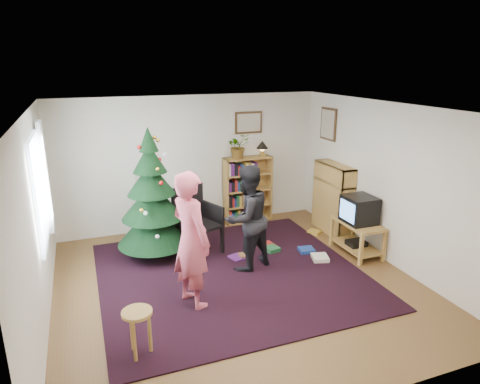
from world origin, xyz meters
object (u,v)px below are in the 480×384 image
object	(u,v)px
table_lamp	(262,146)
crt_tv	(359,209)
picture_back	(249,123)
stool	(138,321)
christmas_tree	(152,204)
person_by_chair	(247,218)
person_standing	(191,240)
potted_plant	(238,146)
bookshelf_back	(248,189)
armchair	(196,216)
bookshelf_right	(333,198)
tv_stand	(357,235)
picture_right	(328,124)

from	to	relation	value
table_lamp	crt_tv	bearing A→B (deg)	-68.11
picture_back	stool	distance (m)	4.72
christmas_tree	person_by_chair	xyz separation A→B (m)	(1.25, -0.95, -0.07)
picture_back	person_standing	world-z (taller)	picture_back
potted_plant	table_lamp	xyz separation A→B (m)	(0.50, 0.00, -0.03)
christmas_tree	person_standing	bearing A→B (deg)	-82.63
bookshelf_back	armchair	xyz separation A→B (m)	(-1.33, -1.02, -0.06)
potted_plant	person_by_chair	bearing A→B (deg)	-106.78
picture_back	person_by_chair	xyz separation A→B (m)	(-0.84, -2.05, -1.13)
picture_back	crt_tv	size ratio (longest dim) A/B	1.09
bookshelf_right	crt_tv	size ratio (longest dim) A/B	2.58
bookshelf_back	table_lamp	distance (m)	0.89
tv_stand	picture_right	bearing A→B (deg)	80.20
picture_back	armchair	world-z (taller)	picture_back
crt_tv	armchair	xyz separation A→B (m)	(-2.46, 1.04, -0.16)
bookshelf_right	stool	world-z (taller)	bookshelf_right
christmas_tree	table_lamp	xyz separation A→B (m)	(2.33, 0.97, 0.62)
bookshelf_right	person_by_chair	xyz separation A→B (m)	(-2.03, -0.81, 0.15)
tv_stand	crt_tv	bearing A→B (deg)	180.00
table_lamp	picture_back	bearing A→B (deg)	150.34
picture_right	person_by_chair	xyz separation A→B (m)	(-2.17, -1.33, -1.13)
crt_tv	tv_stand	bearing A→B (deg)	0.00
picture_back	person_by_chair	distance (m)	2.49
tv_stand	armchair	size ratio (longest dim) A/B	0.80
picture_back	person_standing	bearing A→B (deg)	-124.37
bookshelf_back	person_standing	size ratio (longest dim) A/B	0.72
picture_right	potted_plant	xyz separation A→B (m)	(-1.59, 0.59, -0.41)
picture_right	crt_tv	distance (m)	1.91
person_by_chair	tv_stand	bearing A→B (deg)	154.87
picture_back	person_by_chair	size ratio (longest dim) A/B	0.34
crt_tv	armchair	world-z (taller)	armchair
bookshelf_right	crt_tv	bearing A→B (deg)	172.70
crt_tv	bookshelf_right	bearing A→B (deg)	82.70
picture_right	tv_stand	bearing A→B (deg)	-99.80
potted_plant	person_standing	bearing A→B (deg)	-121.75
potted_plant	bookshelf_right	bearing A→B (deg)	-37.29
picture_back	armchair	xyz separation A→B (m)	(-1.39, -1.16, -1.34)
picture_back	table_lamp	xyz separation A→B (m)	(0.24, -0.14, -0.44)
bookshelf_right	person_standing	size ratio (longest dim) A/B	0.72
bookshelf_back	person_by_chair	bearing A→B (deg)	-112.09
armchair	person_by_chair	bearing A→B (deg)	-80.20
picture_right	person_standing	distance (m)	3.93
picture_back	bookshelf_back	distance (m)	1.29
bookshelf_back	crt_tv	world-z (taller)	bookshelf_back
tv_stand	person_by_chair	distance (m)	1.98
christmas_tree	stool	distance (m)	2.58
christmas_tree	crt_tv	distance (m)	3.35
crt_tv	potted_plant	size ratio (longest dim) A/B	1.07
stool	potted_plant	bearing A→B (deg)	54.69
picture_back	bookshelf_back	xyz separation A→B (m)	(-0.06, -0.14, -1.29)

